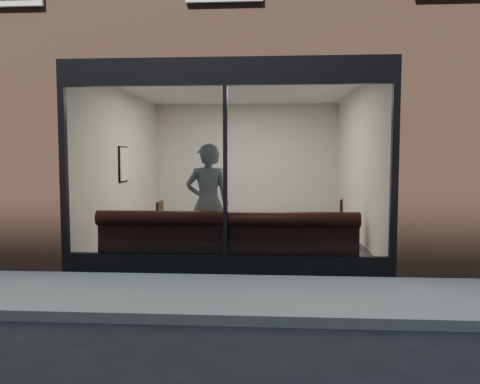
# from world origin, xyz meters

# --- Properties ---
(ground) EXTENTS (120.00, 120.00, 0.00)m
(ground) POSITION_xyz_m (0.00, 0.00, 0.00)
(ground) COLOR black
(ground) RESTS_ON ground
(sidewalk_near) EXTENTS (40.00, 2.00, 0.01)m
(sidewalk_near) POSITION_xyz_m (0.00, 1.00, 0.01)
(sidewalk_near) COLOR gray
(sidewalk_near) RESTS_ON ground
(kerb_near) EXTENTS (40.00, 0.10, 0.12)m
(kerb_near) POSITION_xyz_m (0.00, -0.05, 0.06)
(kerb_near) COLOR gray
(kerb_near) RESTS_ON ground
(host_building_pier_left) EXTENTS (2.50, 12.00, 3.20)m
(host_building_pier_left) POSITION_xyz_m (-3.75, 8.00, 1.60)
(host_building_pier_left) COLOR brown
(host_building_pier_left) RESTS_ON ground
(host_building_pier_right) EXTENTS (2.50, 12.00, 3.20)m
(host_building_pier_right) POSITION_xyz_m (3.75, 8.00, 1.60)
(host_building_pier_right) COLOR brown
(host_building_pier_right) RESTS_ON ground
(host_building_backfill) EXTENTS (5.00, 6.00, 3.20)m
(host_building_backfill) POSITION_xyz_m (0.00, 11.00, 1.60)
(host_building_backfill) COLOR brown
(host_building_backfill) RESTS_ON ground
(cafe_floor) EXTENTS (6.00, 6.00, 0.00)m
(cafe_floor) POSITION_xyz_m (0.00, 5.00, 0.02)
(cafe_floor) COLOR #2D2D30
(cafe_floor) RESTS_ON ground
(cafe_ceiling) EXTENTS (6.00, 6.00, 0.00)m
(cafe_ceiling) POSITION_xyz_m (0.00, 5.00, 3.19)
(cafe_ceiling) COLOR white
(cafe_ceiling) RESTS_ON host_building_upper
(cafe_wall_back) EXTENTS (5.00, 0.00, 5.00)m
(cafe_wall_back) POSITION_xyz_m (0.00, 7.99, 1.60)
(cafe_wall_back) COLOR silver
(cafe_wall_back) RESTS_ON ground
(cafe_wall_left) EXTENTS (0.00, 6.00, 6.00)m
(cafe_wall_left) POSITION_xyz_m (-2.49, 5.00, 1.60)
(cafe_wall_left) COLOR silver
(cafe_wall_left) RESTS_ON ground
(cafe_wall_right) EXTENTS (0.00, 6.00, 6.00)m
(cafe_wall_right) POSITION_xyz_m (2.49, 5.00, 1.60)
(cafe_wall_right) COLOR silver
(cafe_wall_right) RESTS_ON ground
(storefront_kick) EXTENTS (5.00, 0.10, 0.30)m
(storefront_kick) POSITION_xyz_m (0.00, 2.05, 0.15)
(storefront_kick) COLOR black
(storefront_kick) RESTS_ON ground
(storefront_header) EXTENTS (5.00, 0.10, 0.40)m
(storefront_header) POSITION_xyz_m (0.00, 2.05, 3.00)
(storefront_header) COLOR black
(storefront_header) RESTS_ON host_building_upper
(storefront_mullion) EXTENTS (0.06, 0.10, 2.50)m
(storefront_mullion) POSITION_xyz_m (0.00, 2.05, 1.55)
(storefront_mullion) COLOR black
(storefront_mullion) RESTS_ON storefront_kick
(storefront_glass) EXTENTS (4.80, 0.00, 4.80)m
(storefront_glass) POSITION_xyz_m (0.00, 2.02, 1.55)
(storefront_glass) COLOR white
(storefront_glass) RESTS_ON storefront_kick
(banquette) EXTENTS (4.00, 0.55, 0.45)m
(banquette) POSITION_xyz_m (0.00, 2.45, 0.23)
(banquette) COLOR #371714
(banquette) RESTS_ON cafe_floor
(person) EXTENTS (0.79, 0.59, 1.98)m
(person) POSITION_xyz_m (-0.36, 2.76, 0.99)
(person) COLOR #8FACC0
(person) RESTS_ON cafe_floor
(cafe_table_left) EXTENTS (0.73, 0.73, 0.04)m
(cafe_table_left) POSITION_xyz_m (-0.66, 3.00, 0.74)
(cafe_table_left) COLOR black
(cafe_table_left) RESTS_ON cafe_floor
(cafe_table_right) EXTENTS (0.74, 0.74, 0.04)m
(cafe_table_right) POSITION_xyz_m (0.46, 3.48, 0.74)
(cafe_table_right) COLOR black
(cafe_table_right) RESTS_ON cafe_floor
(cafe_chair_left) EXTENTS (0.47, 0.47, 0.04)m
(cafe_chair_left) POSITION_xyz_m (-1.54, 3.56, 0.24)
(cafe_chair_left) COLOR black
(cafe_chair_left) RESTS_ON cafe_floor
(cafe_chair_right) EXTENTS (0.51, 0.51, 0.04)m
(cafe_chair_right) POSITION_xyz_m (1.84, 4.20, 0.24)
(cafe_chair_right) COLOR black
(cafe_chair_right) RESTS_ON cafe_floor
(wall_poster) EXTENTS (0.02, 0.52, 0.70)m
(wall_poster) POSITION_xyz_m (-2.45, 4.98, 1.60)
(wall_poster) COLOR white
(wall_poster) RESTS_ON cafe_wall_left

